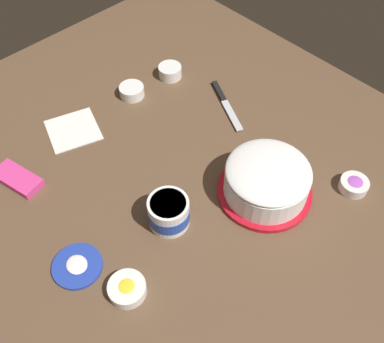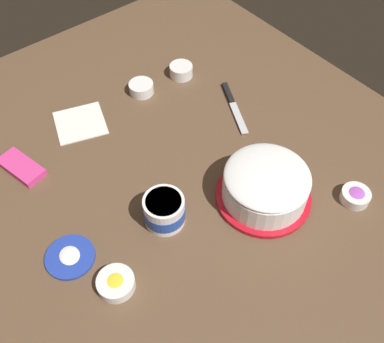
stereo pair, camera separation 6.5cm
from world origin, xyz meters
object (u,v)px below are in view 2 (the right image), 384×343
Objects in this scene: sprinkle_bowl_rainbow at (356,196)px; sprinkle_bowl_blue at (181,70)px; sprinkle_bowl_pink at (141,88)px; spreading_knife at (232,103)px; frosting_tub_lid at (70,257)px; frosted_cake at (265,186)px; sprinkle_bowl_yellow at (116,283)px; frosting_tub at (164,210)px; paper_napkin at (80,123)px; candy_box_lower at (21,167)px.

sprinkle_bowl_blue is at bearing 3.69° from sprinkle_bowl_rainbow.
sprinkle_bowl_pink is at bearing 84.45° from sprinkle_bowl_blue.
sprinkle_bowl_pink reaches higher than spreading_knife.
sprinkle_bowl_rainbow is (-0.33, -0.69, 0.01)m from frosting_tub_lid.
sprinkle_bowl_blue is at bearing -14.77° from frosted_cake.
spreading_knife is 2.79× the size of sprinkle_bowl_rainbow.
sprinkle_bowl_yellow is at bearing 85.50° from frosted_cake.
sprinkle_bowl_pink reaches higher than sprinkle_bowl_yellow.
sprinkle_bowl_blue reaches higher than frosting_tub_lid.
sprinkle_bowl_blue is at bearing -59.78° from frosting_tub_lid.
frosted_cake is 0.38m from spreading_knife.
frosting_tub is 0.26m from frosting_tub_lid.
sprinkle_bowl_blue is 0.53× the size of paper_napkin.
sprinkle_bowl_rainbow is at bearing -149.03° from paper_napkin.
frosted_cake is 0.53m from frosting_tub_lid.
paper_napkin is (0.00, 0.23, -0.02)m from sprinkle_bowl_pink.
sprinkle_bowl_rainbow is at bearing -164.44° from sprinkle_bowl_pink.
sprinkle_bowl_yellow is 1.12× the size of sprinkle_bowl_pink.
sprinkle_bowl_rainbow is (-0.16, -0.19, -0.04)m from frosted_cake.
sprinkle_bowl_rainbow is 0.71m from sprinkle_bowl_blue.
sprinkle_bowl_yellow is 0.67m from sprinkle_bowl_rainbow.
sprinkle_bowl_rainbow reaches higher than candy_box_lower.
sprinkle_bowl_blue is at bearing -95.55° from sprinkle_bowl_pink.
frosting_tub_lid is at bearing 120.22° from sprinkle_bowl_blue.
frosted_cake reaches higher than sprinkle_bowl_pink.
paper_napkin is at bearing 23.46° from frosted_cake.
frosting_tub reaches higher than sprinkle_bowl_yellow.
frosting_tub_lid is 0.47m from paper_napkin.
frosted_cake is 0.62m from paper_napkin.
sprinkle_bowl_pink is at bearing 39.97° from spreading_knife.
spreading_knife is 0.22m from sprinkle_bowl_blue.
spreading_knife is at bearing -63.55° from frosting_tub.
frosting_tub is 0.22m from sprinkle_bowl_yellow.
frosting_tub_lid is at bearing 64.43° from sprinkle_bowl_rainbow.
frosting_tub_lid is 0.71m from spreading_knife.
sprinkle_bowl_yellow is (-0.14, -0.05, 0.01)m from frosting_tub_lid.
paper_napkin is (0.02, 0.39, -0.02)m from sprinkle_bowl_blue.
spreading_knife is at bearing -169.65° from sprinkle_bowl_blue.
sprinkle_bowl_yellow is (-0.08, 0.20, -0.03)m from frosting_tub.
spreading_knife is 0.49m from paper_napkin.
frosting_tub is at bearing 179.20° from paper_napkin.
frosted_cake reaches higher than paper_napkin.
frosted_cake is 0.28m from frosting_tub.
sprinkle_bowl_blue reaches higher than sprinkle_bowl_pink.
frosting_tub_lid is at bearing 71.20° from frosted_cake.
frosting_tub_lid is 0.75m from sprinkle_bowl_blue.
candy_box_lower is at bearing 44.69° from sprinkle_bowl_rainbow.
frosting_tub is (0.11, 0.25, -0.01)m from frosted_cake.
frosting_tub is 0.50× the size of spreading_knife.
spreading_knife is at bearing -140.03° from sprinkle_bowl_pink.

